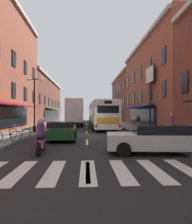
{
  "coord_description": "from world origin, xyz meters",
  "views": [
    {
      "loc": [
        -0.05,
        -16.44,
        1.89
      ],
      "look_at": [
        1.03,
        5.28,
        2.02
      ],
      "focal_mm": 31.61,
      "sensor_mm": 36.0,
      "label": 1
    }
  ],
  "objects": [
    {
      "name": "pedestrian_near",
      "position": [
        5.9,
        5.89,
        0.97
      ],
      "size": [
        0.49,
        0.51,
        1.58
      ],
      "rotation": [
        0.0,
        0.0,
        2.43
      ],
      "color": "#B29947",
      "rests_on": "sidewalk_right"
    },
    {
      "name": "crosswalk_near",
      "position": [
        0.0,
        -10.0,
        0.0
      ],
      "size": [
        7.1,
        2.8,
        0.01
      ],
      "color": "silver",
      "rests_on": "ground"
    },
    {
      "name": "sidewalk_right",
      "position": [
        5.9,
        0.0,
        0.07
      ],
      "size": [
        3.0,
        80.0,
        0.14
      ],
      "primitive_type": "cube",
      "color": "gray",
      "rests_on": "ground"
    },
    {
      "name": "lane_centre_dashes",
      "position": [
        0.0,
        -0.25,
        0.0
      ],
      "size": [
        0.14,
        73.9,
        0.01
      ],
      "color": "#DBCC4C",
      "rests_on": "ground"
    },
    {
      "name": "pedestrian_mid",
      "position": [
        6.54,
        -1.49,
        1.03
      ],
      "size": [
        0.36,
        0.36,
        1.73
      ],
      "rotation": [
        0.0,
        0.0,
        1.62
      ],
      "color": "#66387F",
      "rests_on": "sidewalk_right"
    },
    {
      "name": "billboard_sign",
      "position": [
        7.05,
        5.15,
        5.39
      ],
      "size": [
        0.4,
        2.63,
        6.96
      ],
      "color": "black",
      "rests_on": "sidewalk_right"
    },
    {
      "name": "sedan_near",
      "position": [
        -1.96,
        23.68,
        0.72
      ],
      "size": [
        2.06,
        4.58,
        1.43
      ],
      "color": "#515154",
      "rests_on": "ground"
    },
    {
      "name": "box_truck",
      "position": [
        -1.79,
        12.55,
        1.99
      ],
      "size": [
        2.74,
        7.36,
        3.85
      ],
      "color": "black",
      "rests_on": "ground"
    },
    {
      "name": "sedan_mid",
      "position": [
        -1.79,
        -2.23,
        0.68
      ],
      "size": [
        2.12,
        4.56,
        1.3
      ],
      "color": "#144723",
      "rests_on": "ground"
    },
    {
      "name": "street_lamp_twin",
      "position": [
        -4.78,
        1.8,
        2.93
      ],
      "size": [
        1.42,
        0.32,
        5.02
      ],
      "color": "black",
      "rests_on": "sidewalk_left"
    },
    {
      "name": "sedan_far",
      "position": [
        3.36,
        -7.34,
        0.69
      ],
      "size": [
        4.92,
        2.27,
        1.32
      ],
      "color": "silver",
      "rests_on": "ground"
    },
    {
      "name": "transit_bus",
      "position": [
        1.83,
        7.48,
        1.71
      ],
      "size": [
        2.88,
        11.4,
        3.27
      ],
      "color": "white",
      "rests_on": "ground"
    },
    {
      "name": "bicycle_mid",
      "position": [
        -4.85,
        -1.96,
        0.5
      ],
      "size": [
        1.67,
        0.57,
        0.91
      ],
      "color": "black",
      "rests_on": "sidewalk_left"
    },
    {
      "name": "motorcycle_rider",
      "position": [
        -2.18,
        -7.03,
        0.71
      ],
      "size": [
        0.62,
        2.07,
        1.66
      ],
      "color": "black",
      "rests_on": "ground"
    },
    {
      "name": "ground_plane",
      "position": [
        0.0,
        0.0,
        -0.05
      ],
      "size": [
        34.8,
        80.0,
        0.1
      ],
      "primitive_type": "cube",
      "color": "black"
    },
    {
      "name": "bicycle_near",
      "position": [
        -4.89,
        -4.2,
        0.5
      ],
      "size": [
        1.7,
        0.48,
        0.91
      ],
      "color": "black",
      "rests_on": "sidewalk_left"
    },
    {
      "name": "sidewalk_left",
      "position": [
        -5.9,
        0.0,
        0.07
      ],
      "size": [
        3.0,
        80.0,
        0.14
      ],
      "primitive_type": "cube",
      "color": "gray",
      "rests_on": "ground"
    }
  ]
}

